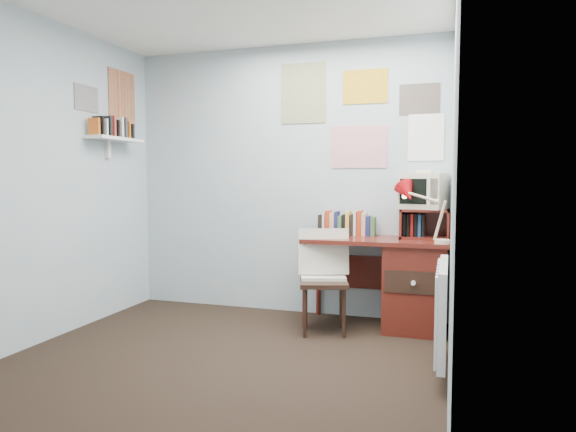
% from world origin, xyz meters
% --- Properties ---
extents(ground, '(3.50, 3.50, 0.00)m').
position_xyz_m(ground, '(0.00, 0.00, 0.00)').
color(ground, black).
rests_on(ground, ground).
extents(back_wall, '(3.00, 0.02, 2.50)m').
position_xyz_m(back_wall, '(0.00, 1.75, 1.25)').
color(back_wall, '#A6B8BE').
rests_on(back_wall, ground).
extents(left_wall, '(0.02, 3.50, 2.50)m').
position_xyz_m(left_wall, '(-1.50, 0.00, 1.25)').
color(left_wall, '#A6B8BE').
rests_on(left_wall, ground).
extents(right_wall, '(0.02, 3.50, 2.50)m').
position_xyz_m(right_wall, '(1.50, 0.00, 1.25)').
color(right_wall, '#A6B8BE').
rests_on(right_wall, ground).
extents(desk, '(1.20, 0.55, 0.76)m').
position_xyz_m(desk, '(1.17, 1.48, 0.41)').
color(desk, '#571B14').
rests_on(desk, ground).
extents(desk_chair, '(0.52, 0.51, 0.83)m').
position_xyz_m(desk_chair, '(0.52, 1.18, 0.41)').
color(desk_chair, black).
rests_on(desk_chair, ground).
extents(desk_lamp, '(0.34, 0.31, 0.44)m').
position_xyz_m(desk_lamp, '(1.44, 1.27, 0.98)').
color(desk_lamp, '#B90C12').
rests_on(desk_lamp, desk).
extents(tv_riser, '(0.40, 0.30, 0.25)m').
position_xyz_m(tv_riser, '(1.29, 1.59, 0.89)').
color(tv_riser, '#571B14').
rests_on(tv_riser, desk).
extents(crt_tv, '(0.41, 0.39, 0.33)m').
position_xyz_m(crt_tv, '(1.28, 1.61, 1.17)').
color(crt_tv, beige).
rests_on(crt_tv, tv_riser).
extents(book_row, '(0.60, 0.14, 0.22)m').
position_xyz_m(book_row, '(0.66, 1.66, 0.87)').
color(book_row, '#571B14').
rests_on(book_row, desk).
extents(radiator, '(0.09, 0.80, 0.60)m').
position_xyz_m(radiator, '(1.46, 0.55, 0.42)').
color(radiator, white).
rests_on(radiator, right_wall).
extents(wall_shelf, '(0.20, 0.62, 0.24)m').
position_xyz_m(wall_shelf, '(-1.40, 1.10, 1.62)').
color(wall_shelf, white).
rests_on(wall_shelf, left_wall).
extents(posters_back, '(1.20, 0.01, 0.90)m').
position_xyz_m(posters_back, '(0.70, 1.74, 1.85)').
color(posters_back, white).
rests_on(posters_back, back_wall).
extents(posters_left, '(0.01, 0.70, 0.60)m').
position_xyz_m(posters_left, '(-1.49, 1.10, 2.00)').
color(posters_left, white).
rests_on(posters_left, left_wall).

